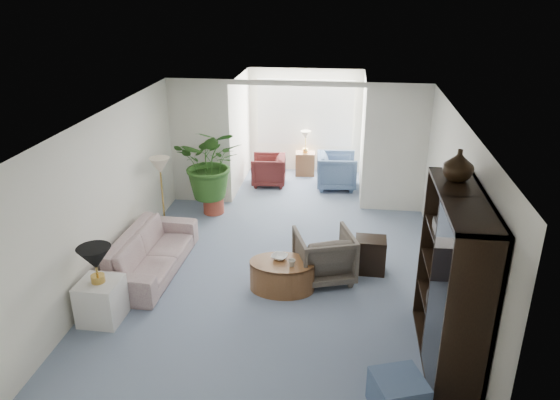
# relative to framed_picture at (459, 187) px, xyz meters

# --- Properties ---
(floor) EXTENTS (6.00, 6.00, 0.00)m
(floor) POSITION_rel_framed_picture_xyz_m (-2.46, 0.10, -1.70)
(floor) COLOR #7D8DA5
(floor) RESTS_ON ground
(sunroom_floor) EXTENTS (2.60, 2.60, 0.00)m
(sunroom_floor) POSITION_rel_framed_picture_xyz_m (-2.46, 4.20, -1.70)
(sunroom_floor) COLOR #7D8DA5
(sunroom_floor) RESTS_ON ground
(back_pier_left) EXTENTS (1.20, 0.12, 2.50)m
(back_pier_left) POSITION_rel_framed_picture_xyz_m (-4.36, 3.10, -0.45)
(back_pier_left) COLOR white
(back_pier_left) RESTS_ON ground
(back_pier_right) EXTENTS (1.20, 0.12, 2.50)m
(back_pier_right) POSITION_rel_framed_picture_xyz_m (-0.56, 3.10, -0.45)
(back_pier_right) COLOR white
(back_pier_right) RESTS_ON ground
(back_header) EXTENTS (2.60, 0.12, 0.10)m
(back_header) POSITION_rel_framed_picture_xyz_m (-2.46, 3.10, 0.75)
(back_header) COLOR white
(back_header) RESTS_ON back_pier_left
(window_pane) EXTENTS (2.20, 0.02, 1.50)m
(window_pane) POSITION_rel_framed_picture_xyz_m (-2.46, 5.28, -0.30)
(window_pane) COLOR white
(window_blinds) EXTENTS (2.20, 0.02, 1.50)m
(window_blinds) POSITION_rel_framed_picture_xyz_m (-2.46, 5.25, -0.30)
(window_blinds) COLOR white
(framed_picture) EXTENTS (0.04, 0.50, 0.40)m
(framed_picture) POSITION_rel_framed_picture_xyz_m (0.00, 0.00, 0.00)
(framed_picture) COLOR #B9B194
(sofa) EXTENTS (0.90, 2.19, 0.63)m
(sofa) POSITION_rel_framed_picture_xyz_m (-4.41, 0.22, -1.38)
(sofa) COLOR beige
(sofa) RESTS_ON ground
(end_table) EXTENTS (0.54, 0.54, 0.58)m
(end_table) POSITION_rel_framed_picture_xyz_m (-4.61, -1.13, -1.41)
(end_table) COLOR white
(end_table) RESTS_ON ground
(table_lamp) EXTENTS (0.44, 0.44, 0.30)m
(table_lamp) POSITION_rel_framed_picture_xyz_m (-4.61, -1.13, -0.77)
(table_lamp) COLOR black
(table_lamp) RESTS_ON end_table
(floor_lamp) EXTENTS (0.36, 0.36, 0.28)m
(floor_lamp) POSITION_rel_framed_picture_xyz_m (-4.67, 1.62, -0.45)
(floor_lamp) COLOR #F9E7C6
(floor_lamp) RESTS_ON ground
(coffee_table) EXTENTS (1.18, 1.18, 0.45)m
(coffee_table) POSITION_rel_framed_picture_xyz_m (-2.33, -0.07, -1.47)
(coffee_table) COLOR brown
(coffee_table) RESTS_ON ground
(coffee_bowl) EXTENTS (0.29, 0.29, 0.06)m
(coffee_bowl) POSITION_rel_framed_picture_xyz_m (-2.38, 0.03, -1.22)
(coffee_bowl) COLOR white
(coffee_bowl) RESTS_ON coffee_table
(coffee_cup) EXTENTS (0.13, 0.13, 0.10)m
(coffee_cup) POSITION_rel_framed_picture_xyz_m (-2.18, -0.17, -1.20)
(coffee_cup) COLOR #BDB8A6
(coffee_cup) RESTS_ON coffee_table
(wingback_chair) EXTENTS (1.04, 1.06, 0.77)m
(wingback_chair) POSITION_rel_framed_picture_xyz_m (-1.75, 0.33, -1.32)
(wingback_chair) COLOR #685D52
(wingback_chair) RESTS_ON ground
(side_table_dark) EXTENTS (0.48, 0.39, 0.56)m
(side_table_dark) POSITION_rel_framed_picture_xyz_m (-1.05, 0.63, -1.42)
(side_table_dark) COLOR black
(side_table_dark) RESTS_ON ground
(entertainment_cabinet) EXTENTS (0.51, 1.89, 2.10)m
(entertainment_cabinet) POSITION_rel_framed_picture_xyz_m (-0.23, -1.37, -0.65)
(entertainment_cabinet) COLOR black
(entertainment_cabinet) RESTS_ON ground
(cabinet_urn) EXTENTS (0.35, 0.35, 0.36)m
(cabinet_urn) POSITION_rel_framed_picture_xyz_m (-0.23, -0.87, 0.59)
(cabinet_urn) COLOR black
(cabinet_urn) RESTS_ON entertainment_cabinet
(ottoman) EXTENTS (0.65, 0.65, 0.41)m
(ottoman) POSITION_rel_framed_picture_xyz_m (-0.83, -2.28, -1.50)
(ottoman) COLOR slate
(ottoman) RESTS_ON ground
(plant_pot) EXTENTS (0.40, 0.40, 0.32)m
(plant_pot) POSITION_rel_framed_picture_xyz_m (-4.00, 2.55, -1.54)
(plant_pot) COLOR #A0402E
(plant_pot) RESTS_ON ground
(house_plant) EXTENTS (1.27, 1.10, 1.41)m
(house_plant) POSITION_rel_framed_picture_xyz_m (-4.00, 2.55, -0.67)
(house_plant) COLOR #2E5D20
(house_plant) RESTS_ON plant_pot
(sunroom_chair_blue) EXTENTS (0.90, 0.88, 0.77)m
(sunroom_chair_blue) POSITION_rel_framed_picture_xyz_m (-1.67, 4.22, -1.32)
(sunroom_chair_blue) COLOR slate
(sunroom_chair_blue) RESTS_ON ground
(sunroom_chair_maroon) EXTENTS (0.79, 0.77, 0.67)m
(sunroom_chair_maroon) POSITION_rel_framed_picture_xyz_m (-3.17, 4.22, -1.37)
(sunroom_chair_maroon) COLOR #58211E
(sunroom_chair_maroon) RESTS_ON ground
(sunroom_table) EXTENTS (0.46, 0.37, 0.54)m
(sunroom_table) POSITION_rel_framed_picture_xyz_m (-2.42, 4.97, -1.43)
(sunroom_table) COLOR brown
(sunroom_table) RESTS_ON ground
(shelf_clutter) EXTENTS (0.30, 1.25, 1.06)m
(shelf_clutter) POSITION_rel_framed_picture_xyz_m (-0.28, -1.48, -0.61)
(shelf_clutter) COLOR #2A2620
(shelf_clutter) RESTS_ON entertainment_cabinet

